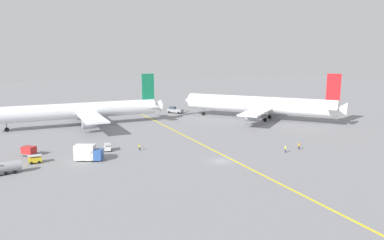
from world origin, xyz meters
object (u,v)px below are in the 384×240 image
pushback_tug (175,110)px  airliner_at_gate_left (79,111)px  gse_fuel_bowser_stubby (7,167)px  gse_baggage_cart_near_cluster (35,159)px  gse_container_dolly_flat (29,151)px  ground_crew_wing_walker_right (285,149)px  gse_baggage_cart_trailing (107,147)px  ground_crew_marshaller_foreground (140,147)px  gse_catering_truck_tall (88,153)px  ground_crew_ramp_agent_by_cones (299,146)px  traffic_cone_nose_left (173,114)px  airliner_being_pushed (259,105)px

pushback_tug → airliner_at_gate_left: bearing=-163.1°
pushback_tug → gse_fuel_bowser_stubby: pushback_tug is taller
gse_baggage_cart_near_cluster → gse_container_dolly_flat: bearing=98.0°
gse_container_dolly_flat → ground_crew_wing_walker_right: (54.20, -23.54, -0.27)m
gse_baggage_cart_trailing → ground_crew_wing_walker_right: 42.18m
pushback_tug → gse_baggage_cart_trailing: bearing=-128.7°
airliner_at_gate_left → gse_baggage_cart_trailing: (0.99, -35.54, -4.16)m
gse_baggage_cart_trailing → ground_crew_marshaller_foreground: gse_baggage_cart_trailing is taller
gse_container_dolly_flat → gse_catering_truck_tall: bearing=-41.0°
ground_crew_ramp_agent_by_cones → pushback_tug: bearing=93.8°
gse_baggage_cart_trailing → ground_crew_ramp_agent_by_cones: 46.29m
traffic_cone_nose_left → gse_catering_truck_tall: bearing=-129.3°
gse_catering_truck_tall → gse_fuel_bowser_stubby: bearing=-171.4°
airliner_being_pushed → gse_catering_truck_tall: airliner_being_pushed is taller
airliner_at_gate_left → pushback_tug: size_ratio=6.97×
airliner_at_gate_left → pushback_tug: 40.85m
pushback_tug → gse_fuel_bowser_stubby: bearing=-136.5°
airliner_at_gate_left → ground_crew_wing_walker_right: (38.19, -55.42, -4.12)m
gse_catering_truck_tall → ground_crew_wing_walker_right: (42.73, -13.58, -0.85)m
airliner_at_gate_left → gse_container_dolly_flat: size_ratio=14.98×
gse_baggage_cart_trailing → gse_container_dolly_flat: (-16.99, 3.66, 0.31)m
airliner_at_gate_left → ground_crew_marshaller_foreground: (8.12, -38.18, -4.22)m
airliner_at_gate_left → gse_catering_truck_tall: bearing=-96.2°
pushback_tug → traffic_cone_nose_left: (-2.54, -3.70, -0.94)m
airliner_being_pushed → airliner_at_gate_left: bearing=165.7°
gse_baggage_cart_trailing → gse_baggage_cart_near_cluster: (-16.01, -3.33, 0.00)m
gse_fuel_bowser_stubby → gse_baggage_cart_near_cluster: bearing=46.2°
gse_catering_truck_tall → ground_crew_wing_walker_right: 44.84m
ground_crew_ramp_agent_by_cones → traffic_cone_nose_left: 62.94m
gse_baggage_cart_near_cluster → gse_catering_truck_tall: 10.93m
gse_fuel_bowser_stubby → airliner_at_gate_left: bearing=65.5°
gse_baggage_cart_trailing → traffic_cone_nose_left: size_ratio=4.99×
gse_container_dolly_flat → traffic_cone_nose_left: size_ratio=6.37×
airliner_at_gate_left → airliner_being_pushed: airliner_being_pushed is taller
airliner_being_pushed → ground_crew_ramp_agent_by_cones: 42.84m
gse_fuel_bowser_stubby → ground_crew_wing_walker_right: bearing=-10.9°
airliner_at_gate_left → airliner_being_pushed: bearing=-14.3°
airliner_at_gate_left → ground_crew_ramp_agent_by_cones: size_ratio=33.22×
gse_baggage_cart_trailing → pushback_tug: bearing=51.3°
gse_catering_truck_tall → ground_crew_marshaller_foreground: size_ratio=4.02×
gse_baggage_cart_near_cluster → gse_baggage_cart_trailing: bearing=11.8°
airliner_at_gate_left → traffic_cone_nose_left: (36.37, 8.15, -4.75)m
pushback_tug → gse_baggage_cart_near_cluster: 74.03m
gse_baggage_cart_trailing → gse_fuel_bowser_stubby: (-21.12, -8.66, 0.47)m
ground_crew_marshaller_foreground → ground_crew_wing_walker_right: size_ratio=0.90×
pushback_tug → ground_crew_marshaller_foreground: (-30.78, -50.03, -0.41)m
gse_baggage_cart_near_cluster → ground_crew_ramp_agent_by_cones: size_ratio=1.59×
airliner_being_pushed → ground_crew_ramp_agent_by_cones: (-16.92, -39.10, -4.48)m
gse_container_dolly_flat → gse_baggage_cart_trailing: bearing=-12.2°
ground_crew_ramp_agent_by_cones → gse_catering_truck_tall: bearing=165.3°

